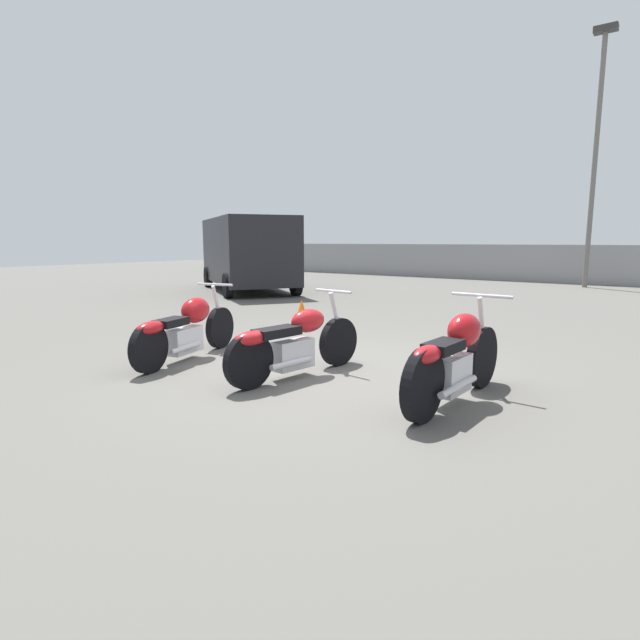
{
  "coord_description": "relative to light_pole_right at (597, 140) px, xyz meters",
  "views": [
    {
      "loc": [
        3.5,
        -4.82,
        1.59
      ],
      "look_at": [
        0.0,
        -0.07,
        0.65
      ],
      "focal_mm": 28.0,
      "sensor_mm": 36.0,
      "label": 1
    }
  ],
  "objects": [
    {
      "name": "ground_plane",
      "position": [
        -0.65,
        -14.47,
        -4.89
      ],
      "size": [
        60.0,
        60.0,
        0.0
      ],
      "primitive_type": "plane",
      "color": "#5B5954"
    },
    {
      "name": "parked_van",
      "position": [
        -8.46,
        -7.83,
        -3.63
      ],
      "size": [
        5.26,
        4.41,
        2.29
      ],
      "rotation": [
        0.0,
        0.0,
        1.0
      ],
      "color": "black",
      "rests_on": "ground_plane"
    },
    {
      "name": "motorcycle_slot_0",
      "position": [
        -2.49,
        -15.05,
        -4.46
      ],
      "size": [
        0.8,
        2.12,
        0.98
      ],
      "rotation": [
        0.0,
        0.0,
        0.26
      ],
      "color": "black",
      "rests_on": "ground_plane"
    },
    {
      "name": "light_pole_right",
      "position": [
        0.0,
        0.0,
        0.0
      ],
      "size": [
        0.7,
        0.35,
        8.39
      ],
      "color": "slate",
      "rests_on": "ground_plane"
    },
    {
      "name": "motorcycle_slot_1",
      "position": [
        -0.77,
        -14.88,
        -4.48
      ],
      "size": [
        0.58,
        2.06,
        0.99
      ],
      "rotation": [
        0.0,
        0.0,
        -0.13
      ],
      "color": "black",
      "rests_on": "ground_plane"
    },
    {
      "name": "fence_back",
      "position": [
        -0.65,
        1.25,
        -4.17
      ],
      "size": [
        40.0,
        0.04,
        1.44
      ],
      "color": "gray",
      "rests_on": "ground_plane"
    },
    {
      "name": "motorcycle_slot_2",
      "position": [
        1.1,
        -14.68,
        -4.44
      ],
      "size": [
        0.65,
        2.05,
        1.04
      ],
      "rotation": [
        0.0,
        0.0,
        -0.04
      ],
      "color": "black",
      "rests_on": "ground_plane"
    },
    {
      "name": "traffic_cone_near",
      "position": [
        -3.1,
        -11.82,
        -4.66
      ],
      "size": [
        0.32,
        0.32,
        0.47
      ],
      "color": "orange",
      "rests_on": "ground_plane"
    }
  ]
}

